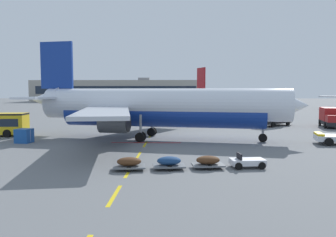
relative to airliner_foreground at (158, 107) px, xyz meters
The scene contains 9 objects.
ground 25.97m from the airliner_foreground, 35.70° to the left, with size 400.00×400.00×0.00m, color slate.
apron_paint_markings 12.90m from the airliner_foreground, 95.42° to the left, with size 8.00×94.47×0.01m.
airliner_foreground is the anchor object (origin of this frame).
airliner_far_center 65.88m from the airliner_foreground, 86.88° to the left, with size 32.12×33.66×12.20m.
catering_truck 24.67m from the airliner_foreground, 40.78° to the left, with size 6.83×6.44×3.14m.
fuel_service_truck 30.96m from the airliner_foreground, 27.84° to the left, with size 3.82×7.35×3.14m.
baggage_train 16.67m from the airliner_foreground, 78.32° to the right, with size 11.69×2.94×1.14m.
uld_cargo_container 15.79m from the airliner_foreground, 167.17° to the right, with size 1.81×1.77×1.60m.
terminal_satellite 146.80m from the airliner_foreground, 101.41° to the left, with size 88.78×26.77×12.77m.
Camera 1 is at (21.58, -16.60, 5.97)m, focal length 36.54 mm.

